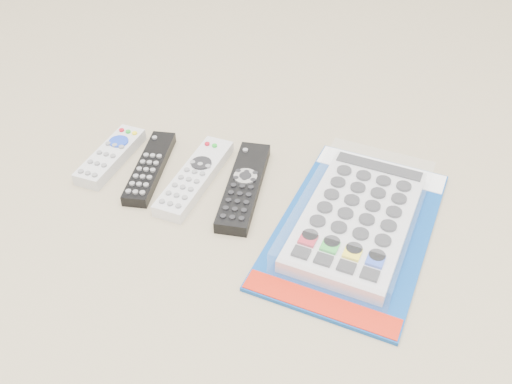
% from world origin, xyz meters
% --- Properties ---
extents(remote_small_grey, '(0.07, 0.16, 0.02)m').
position_xyz_m(remote_small_grey, '(-0.21, 0.07, 0.01)').
color(remote_small_grey, silver).
rests_on(remote_small_grey, ground).
extents(remote_slim_black, '(0.05, 0.18, 0.02)m').
position_xyz_m(remote_slim_black, '(-0.13, 0.05, 0.01)').
color(remote_slim_black, black).
rests_on(remote_slim_black, ground).
extents(remote_silver_dvd, '(0.08, 0.20, 0.02)m').
position_xyz_m(remote_silver_dvd, '(-0.05, 0.05, 0.01)').
color(remote_silver_dvd, silver).
rests_on(remote_silver_dvd, ground).
extents(remote_large_black, '(0.06, 0.21, 0.02)m').
position_xyz_m(remote_large_black, '(0.03, 0.04, 0.01)').
color(remote_large_black, black).
rests_on(remote_large_black, ground).
extents(jumbo_remote_packaged, '(0.28, 0.39, 0.05)m').
position_xyz_m(jumbo_remote_packaged, '(0.21, -0.00, 0.02)').
color(jumbo_remote_packaged, navy).
rests_on(jumbo_remote_packaged, ground).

